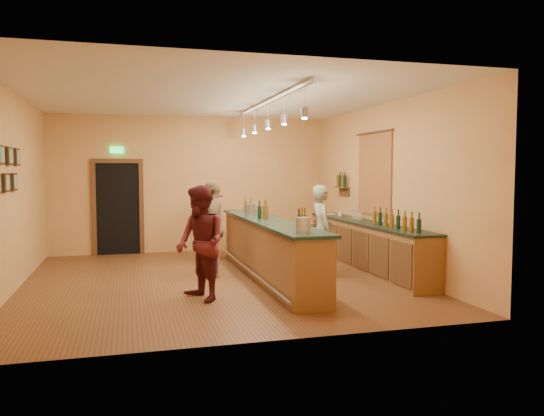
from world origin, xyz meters
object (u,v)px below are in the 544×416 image
object	(u,v)px
bar_stool	(307,230)
tasting_bar	(268,244)
customer_b	(213,228)
customer_c	(210,223)
back_counter	(366,245)
customer_a	(201,243)
bartender	(322,230)

from	to	relation	value
bar_stool	tasting_bar	bearing A→B (deg)	-124.87
customer_b	customer_c	world-z (taller)	customer_b
tasting_bar	customer_b	xyz separation A→B (m)	(-0.94, 0.38, 0.27)
back_counter	customer_a	distance (m)	3.80
back_counter	customer_b	xyz separation A→B (m)	(-2.97, 0.20, 0.39)
tasting_bar	customer_c	xyz separation A→B (m)	(-0.74, 2.05, 0.19)
customer_b	customer_c	size ratio (longest dim) A/B	1.10
back_counter	bartender	world-z (taller)	bartender
tasting_bar	customer_b	size ratio (longest dim) A/B	2.89
customer_b	bar_stool	size ratio (longest dim) A/B	2.40
bartender	tasting_bar	bearing A→B (deg)	90.43
back_counter	customer_a	bearing A→B (deg)	-155.27
back_counter	bartender	xyz separation A→B (m)	(-1.01, -0.23, 0.35)
tasting_bar	customer_b	world-z (taller)	customer_b
tasting_bar	bartender	bearing A→B (deg)	-2.60
customer_a	bar_stool	world-z (taller)	customer_a
customer_c	bar_stool	size ratio (longest dim) A/B	2.18
bar_stool	bartender	bearing A→B (deg)	-102.46
tasting_bar	bartender	world-z (taller)	bartender
back_counter	customer_b	distance (m)	3.00
bartender	bar_stool	world-z (taller)	bartender
back_counter	tasting_bar	distance (m)	2.04
tasting_bar	customer_a	bearing A→B (deg)	-135.10
customer_a	customer_b	bearing A→B (deg)	144.11
back_counter	customer_c	bearing A→B (deg)	146.03
customer_c	bar_stool	world-z (taller)	customer_c
bartender	customer_a	world-z (taller)	customer_a
customer_c	back_counter	bearing A→B (deg)	77.31
back_counter	bartender	size ratio (longest dim) A/B	2.73
tasting_bar	bar_stool	size ratio (longest dim) A/B	6.95
tasting_bar	customer_a	xyz separation A→B (m)	(-1.41, -1.40, 0.25)
back_counter	bar_stool	distance (m)	2.05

